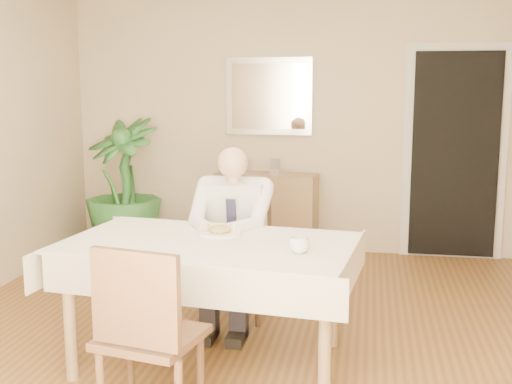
% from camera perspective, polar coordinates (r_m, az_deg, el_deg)
% --- Properties ---
extents(room, '(5.00, 5.02, 2.60)m').
position_cam_1_polar(room, '(3.95, -0.89, 4.18)').
color(room, brown).
rests_on(room, ground).
extents(window, '(1.34, 0.04, 1.44)m').
position_cam_1_polar(window, '(1.59, -18.10, 1.07)').
color(window, beige).
rests_on(window, room).
extents(doorway, '(0.96, 0.07, 2.10)m').
position_cam_1_polar(doorway, '(6.41, 17.24, 3.14)').
color(doorway, beige).
rests_on(doorway, ground).
extents(mirror, '(0.86, 0.04, 0.76)m').
position_cam_1_polar(mirror, '(6.41, 1.13, 8.50)').
color(mirror, silver).
rests_on(mirror, room).
extents(dining_table, '(1.82, 1.20, 0.75)m').
position_cam_1_polar(dining_table, '(3.83, -4.20, -5.63)').
color(dining_table, olive).
rests_on(dining_table, ground).
extents(chair_far, '(0.47, 0.47, 0.93)m').
position_cam_1_polar(chair_far, '(4.70, -1.52, -4.54)').
color(chair_far, '#442C1D').
rests_on(chair_far, ground).
extents(chair_near, '(0.52, 0.53, 0.94)m').
position_cam_1_polar(chair_near, '(3.13, -9.81, -11.90)').
color(chair_near, '#442C1D').
rests_on(chair_near, ground).
extents(seated_man, '(0.48, 0.72, 1.24)m').
position_cam_1_polar(seated_man, '(4.39, -2.30, -3.34)').
color(seated_man, white).
rests_on(seated_man, ground).
extents(plate, '(0.26, 0.26, 0.02)m').
position_cam_1_polar(plate, '(3.99, -3.19, -3.65)').
color(plate, white).
rests_on(plate, dining_table).
extents(food, '(0.14, 0.14, 0.06)m').
position_cam_1_polar(food, '(3.98, -3.19, -3.34)').
color(food, olive).
rests_on(food, dining_table).
extents(knife, '(0.01, 0.13, 0.01)m').
position_cam_1_polar(knife, '(3.92, -2.82, -3.63)').
color(knife, silver).
rests_on(knife, dining_table).
extents(fork, '(0.01, 0.13, 0.01)m').
position_cam_1_polar(fork, '(3.93, -3.96, -3.58)').
color(fork, silver).
rests_on(fork, dining_table).
extents(coffee_mug, '(0.14, 0.14, 0.09)m').
position_cam_1_polar(coffee_mug, '(3.55, 3.85, -4.73)').
color(coffee_mug, white).
rests_on(coffee_mug, dining_table).
extents(sideboard, '(1.03, 0.44, 0.80)m').
position_cam_1_polar(sideboard, '(6.39, 0.89, -1.90)').
color(sideboard, olive).
rests_on(sideboard, ground).
extents(photo_frame_left, '(0.10, 0.02, 0.14)m').
position_cam_1_polar(photo_frame_left, '(6.45, -2.67, 2.43)').
color(photo_frame_left, silver).
rests_on(photo_frame_left, sideboard).
extents(photo_frame_center, '(0.10, 0.02, 0.14)m').
position_cam_1_polar(photo_frame_center, '(6.42, -0.99, 2.41)').
color(photo_frame_center, silver).
rests_on(photo_frame_center, sideboard).
extents(photo_frame_right, '(0.10, 0.02, 0.14)m').
position_cam_1_polar(photo_frame_right, '(6.37, 1.69, 2.35)').
color(photo_frame_right, silver).
rests_on(photo_frame_right, sideboard).
extents(potted_palm, '(0.99, 0.99, 1.34)m').
position_cam_1_polar(potted_palm, '(6.50, -11.73, 0.53)').
color(potted_palm, '#215220').
rests_on(potted_palm, ground).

